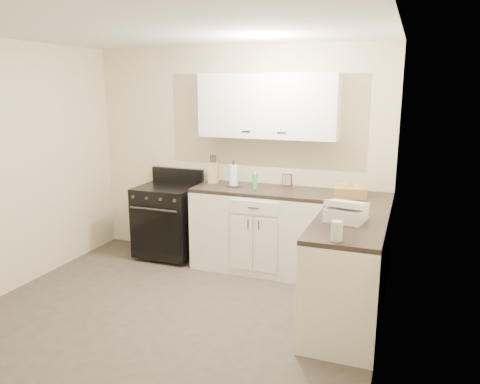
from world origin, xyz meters
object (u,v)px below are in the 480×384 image
at_px(paper_towel, 234,175).
at_px(countertop_grill, 346,214).
at_px(knife_block, 213,173).
at_px(wicker_basket, 350,192).
at_px(stove, 168,220).

distance_m(paper_towel, countertop_grill, 1.71).
xyz_separation_m(knife_block, wicker_basket, (1.60, -0.18, -0.07)).
xyz_separation_m(stove, paper_towel, (0.84, 0.06, 0.60)).
distance_m(paper_towel, wicker_basket, 1.32).
bearing_deg(stove, countertop_grill, -22.33).
distance_m(stove, countertop_grill, 2.48).
xyz_separation_m(paper_towel, wicker_basket, (1.32, -0.11, -0.07)).
xyz_separation_m(stove, wicker_basket, (2.16, -0.05, 0.53)).
bearing_deg(knife_block, paper_towel, -25.82).
bearing_deg(knife_block, stove, -178.02).
xyz_separation_m(paper_towel, countertop_grill, (1.40, -0.98, -0.06)).
bearing_deg(countertop_grill, wicker_basket, 105.88).
distance_m(stove, wicker_basket, 2.22).
bearing_deg(wicker_basket, paper_towel, 175.44).
height_order(stove, knife_block, knife_block).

